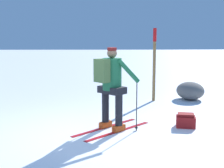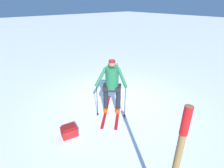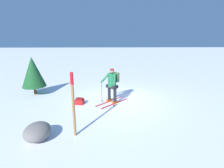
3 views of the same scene
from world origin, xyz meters
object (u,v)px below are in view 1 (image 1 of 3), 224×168
at_px(skier, 111,82).
at_px(dropped_backpack, 186,121).
at_px(trail_marker, 154,59).
at_px(rock_boulder, 190,91).

relative_size(skier, dropped_backpack, 3.78).
distance_m(skier, dropped_backpack, 1.84).
bearing_deg(dropped_backpack, skier, -84.16).
distance_m(skier, trail_marker, 3.25).
bearing_deg(rock_boulder, dropped_backpack, -16.86).
xyz_separation_m(skier, rock_boulder, (-3.14, 2.51, -0.73)).
bearing_deg(dropped_backpack, rock_boulder, 163.14).
xyz_separation_m(skier, dropped_backpack, (-0.16, 1.61, -0.87)).
bearing_deg(skier, trail_marker, 155.49).
distance_m(skier, rock_boulder, 4.08).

